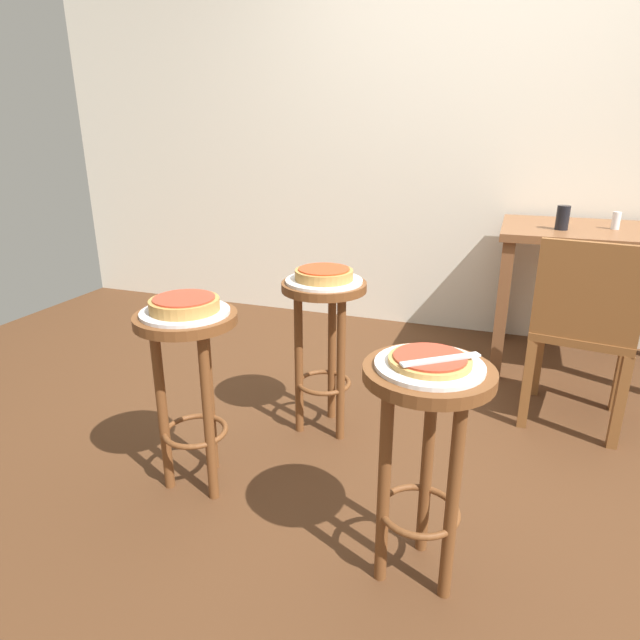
{
  "coord_description": "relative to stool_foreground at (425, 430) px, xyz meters",
  "views": [
    {
      "loc": [
        0.23,
        -1.92,
        1.26
      ],
      "look_at": [
        -0.4,
        -0.18,
        0.61
      ],
      "focal_mm": 30.42,
      "sensor_mm": 36.0,
      "label": 1
    }
  ],
  "objects": [
    {
      "name": "pizza_foreground",
      "position": [
        -0.0,
        0.0,
        0.21
      ],
      "size": [
        0.22,
        0.22,
        0.02
      ],
      "color": "tan",
      "rests_on": "serving_plate_foreground"
    },
    {
      "name": "pizza_server_knife",
      "position": [
        0.03,
        -0.02,
        0.22
      ],
      "size": [
        0.19,
        0.15,
        0.01
      ],
      "primitive_type": "cube",
      "rotation": [
        0.0,
        0.0,
        0.66
      ],
      "color": "silver",
      "rests_on": "pizza_foreground"
    },
    {
      "name": "stool_middle",
      "position": [
        -0.84,
        0.16,
        0.0
      ],
      "size": [
        0.35,
        0.35,
        0.67
      ],
      "color": "brown",
      "rests_on": "ground_plane"
    },
    {
      "name": "pizza_middle",
      "position": [
        -0.84,
        0.16,
        0.22
      ],
      "size": [
        0.23,
        0.23,
        0.05
      ],
      "color": "#B78442",
      "rests_on": "serving_plate_middle"
    },
    {
      "name": "pizza_leftside",
      "position": [
        -0.54,
        0.7,
        0.22
      ],
      "size": [
        0.24,
        0.24,
        0.05
      ],
      "color": "#B78442",
      "rests_on": "serving_plate_leftside"
    },
    {
      "name": "condiment_shaker",
      "position": [
        0.65,
        1.81,
        0.33
      ],
      "size": [
        0.04,
        0.04,
        0.09
      ],
      "primitive_type": "cylinder",
      "color": "white",
      "rests_on": "dining_table"
    },
    {
      "name": "serving_plate_middle",
      "position": [
        -0.84,
        0.16,
        0.19
      ],
      "size": [
        0.3,
        0.3,
        0.01
      ],
      "primitive_type": "cylinder",
      "color": "silver",
      "rests_on": "stool_middle"
    },
    {
      "name": "stool_foreground",
      "position": [
        0.0,
        0.0,
        0.0
      ],
      "size": [
        0.35,
        0.35,
        0.67
      ],
      "color": "brown",
      "rests_on": "ground_plane"
    },
    {
      "name": "wooden_chair",
      "position": [
        0.49,
        1.1,
        -0.02
      ],
      "size": [
        0.46,
        0.46,
        0.85
      ],
      "color": "brown",
      "rests_on": "ground_plane"
    },
    {
      "name": "back_wall",
      "position": [
        -0.06,
        2.27,
        1.01
      ],
      "size": [
        6.0,
        0.1,
        3.0
      ],
      "primitive_type": "cube",
      "color": "silver",
      "rests_on": "ground_plane"
    },
    {
      "name": "dining_table",
      "position": [
        0.58,
        1.82,
        0.16
      ],
      "size": [
        0.95,
        0.7,
        0.78
      ],
      "color": "brown",
      "rests_on": "ground_plane"
    },
    {
      "name": "cup_near_edge",
      "position": [
        0.39,
        1.7,
        0.35
      ],
      "size": [
        0.06,
        0.06,
        0.12
      ],
      "primitive_type": "cylinder",
      "color": "black",
      "rests_on": "dining_table"
    },
    {
      "name": "serving_plate_leftside",
      "position": [
        -0.54,
        0.7,
        0.19
      ],
      "size": [
        0.31,
        0.31,
        0.01
      ],
      "primitive_type": "cylinder",
      "color": "silver",
      "rests_on": "stool_leftside"
    },
    {
      "name": "ground_plane",
      "position": [
        -0.06,
        0.62,
        -0.49
      ],
      "size": [
        6.0,
        6.0,
        0.0
      ],
      "primitive_type": "plane",
      "color": "#4C2D19"
    },
    {
      "name": "stool_leftside",
      "position": [
        -0.54,
        0.7,
        0.0
      ],
      "size": [
        0.35,
        0.35,
        0.67
      ],
      "color": "brown",
      "rests_on": "ground_plane"
    },
    {
      "name": "serving_plate_foreground",
      "position": [
        -0.0,
        0.0,
        0.19
      ],
      "size": [
        0.29,
        0.29,
        0.01
      ],
      "primitive_type": "cylinder",
      "color": "silver",
      "rests_on": "stool_foreground"
    }
  ]
}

